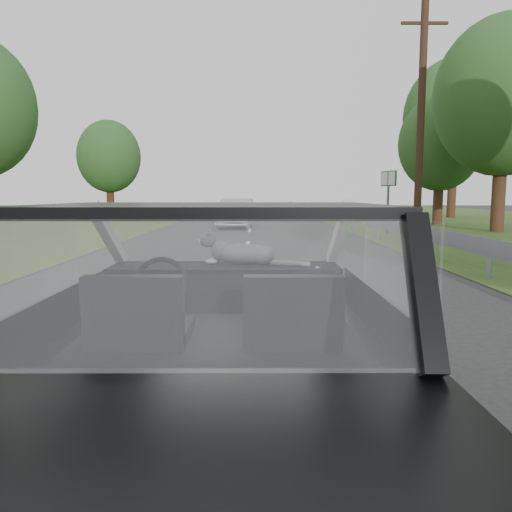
{
  "coord_description": "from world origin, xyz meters",
  "views": [
    {
      "loc": [
        0.2,
        -2.84,
        1.49
      ],
      "look_at": [
        0.22,
        0.51,
        1.08
      ],
      "focal_mm": 35.0,
      "sensor_mm": 36.0,
      "label": 1
    }
  ],
  "objects_px": {
    "highway_sign": "(388,203)",
    "utility_pole": "(421,120)",
    "other_car": "(236,213)",
    "subject_car": "(219,326)",
    "cat": "(243,253)"
  },
  "relations": [
    {
      "from": "highway_sign",
      "to": "utility_pole",
      "type": "distance_m",
      "value": 3.21
    },
    {
      "from": "other_car",
      "to": "highway_sign",
      "type": "distance_m",
      "value": 7.02
    },
    {
      "from": "subject_car",
      "to": "other_car",
      "type": "xyz_separation_m",
      "value": [
        -0.63,
        20.02,
        -0.06
      ]
    },
    {
      "from": "other_car",
      "to": "subject_car",
      "type": "bearing_deg",
      "value": -84.33
    },
    {
      "from": "other_car",
      "to": "utility_pole",
      "type": "distance_m",
      "value": 8.85
    },
    {
      "from": "other_car",
      "to": "utility_pole",
      "type": "bearing_deg",
      "value": -27.57
    },
    {
      "from": "subject_car",
      "to": "utility_pole",
      "type": "height_order",
      "value": "utility_pole"
    },
    {
      "from": "utility_pole",
      "to": "highway_sign",
      "type": "bearing_deg",
      "value": 149.75
    },
    {
      "from": "subject_car",
      "to": "other_car",
      "type": "height_order",
      "value": "subject_car"
    },
    {
      "from": "subject_car",
      "to": "cat",
      "type": "bearing_deg",
      "value": 79.13
    },
    {
      "from": "cat",
      "to": "other_car",
      "type": "xyz_separation_m",
      "value": [
        -0.75,
        19.36,
        -0.42
      ]
    },
    {
      "from": "utility_pole",
      "to": "other_car",
      "type": "bearing_deg",
      "value": 148.56
    },
    {
      "from": "cat",
      "to": "utility_pole",
      "type": "distance_m",
      "value": 16.64
    },
    {
      "from": "highway_sign",
      "to": "utility_pole",
      "type": "relative_size",
      "value": 0.28
    },
    {
      "from": "highway_sign",
      "to": "utility_pole",
      "type": "xyz_separation_m",
      "value": [
        0.96,
        -0.56,
        3.01
      ]
    }
  ]
}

